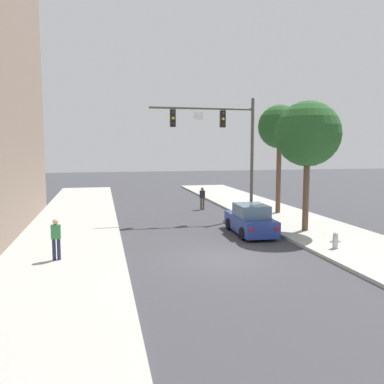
{
  "coord_description": "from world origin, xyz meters",
  "views": [
    {
      "loc": [
        -4.85,
        -15.72,
        4.6
      ],
      "look_at": [
        0.21,
        7.03,
        2.0
      ],
      "focal_mm": 38.08,
      "sensor_mm": 36.0,
      "label": 1
    }
  ],
  "objects_px": {
    "car_lead_blue": "(250,221)",
    "street_tree_nearest": "(308,134)",
    "pedestrian_sidewalk_left_walker": "(56,237)",
    "fire_hydrant": "(335,240)",
    "traffic_signal_mast": "(224,135)",
    "pedestrian_crossing_road": "(202,197)",
    "street_tree_second": "(280,128)"
  },
  "relations": [
    {
      "from": "fire_hydrant",
      "to": "street_tree_nearest",
      "type": "distance_m",
      "value": 6.14
    },
    {
      "from": "pedestrian_sidewalk_left_walker",
      "to": "street_tree_nearest",
      "type": "height_order",
      "value": "street_tree_nearest"
    },
    {
      "from": "traffic_signal_mast",
      "to": "car_lead_blue",
      "type": "distance_m",
      "value": 6.64
    },
    {
      "from": "pedestrian_crossing_road",
      "to": "street_tree_nearest",
      "type": "height_order",
      "value": "street_tree_nearest"
    },
    {
      "from": "traffic_signal_mast",
      "to": "street_tree_nearest",
      "type": "height_order",
      "value": "traffic_signal_mast"
    },
    {
      "from": "fire_hydrant",
      "to": "street_tree_second",
      "type": "height_order",
      "value": "street_tree_second"
    },
    {
      "from": "car_lead_blue",
      "to": "street_tree_second",
      "type": "bearing_deg",
      "value": 53.48
    },
    {
      "from": "pedestrian_sidewalk_left_walker",
      "to": "fire_hydrant",
      "type": "relative_size",
      "value": 2.28
    },
    {
      "from": "street_tree_second",
      "to": "car_lead_blue",
      "type": "bearing_deg",
      "value": -126.52
    },
    {
      "from": "street_tree_second",
      "to": "pedestrian_crossing_road",
      "type": "bearing_deg",
      "value": 143.27
    },
    {
      "from": "traffic_signal_mast",
      "to": "street_tree_second",
      "type": "relative_size",
      "value": 1.04
    },
    {
      "from": "street_tree_second",
      "to": "street_tree_nearest",
      "type": "bearing_deg",
      "value": -100.39
    },
    {
      "from": "traffic_signal_mast",
      "to": "pedestrian_crossing_road",
      "type": "bearing_deg",
      "value": 95.7
    },
    {
      "from": "pedestrian_sidewalk_left_walker",
      "to": "pedestrian_crossing_road",
      "type": "distance_m",
      "value": 15.2
    },
    {
      "from": "traffic_signal_mast",
      "to": "street_tree_second",
      "type": "xyz_separation_m",
      "value": [
        4.06,
        0.66,
        0.51
      ]
    },
    {
      "from": "pedestrian_sidewalk_left_walker",
      "to": "street_tree_second",
      "type": "distance_m",
      "value": 16.83
    },
    {
      "from": "street_tree_nearest",
      "to": "pedestrian_crossing_road",
      "type": "bearing_deg",
      "value": 110.39
    },
    {
      "from": "street_tree_second",
      "to": "traffic_signal_mast",
      "type": "bearing_deg",
      "value": -170.79
    },
    {
      "from": "pedestrian_sidewalk_left_walker",
      "to": "fire_hydrant",
      "type": "distance_m",
      "value": 11.81
    },
    {
      "from": "fire_hydrant",
      "to": "car_lead_blue",
      "type": "bearing_deg",
      "value": 119.14
    },
    {
      "from": "pedestrian_crossing_road",
      "to": "street_tree_nearest",
      "type": "relative_size",
      "value": 0.24
    },
    {
      "from": "traffic_signal_mast",
      "to": "pedestrian_crossing_road",
      "type": "distance_m",
      "value": 5.98
    },
    {
      "from": "pedestrian_crossing_road",
      "to": "street_tree_second",
      "type": "bearing_deg",
      "value": -36.73
    },
    {
      "from": "car_lead_blue",
      "to": "pedestrian_crossing_road",
      "type": "xyz_separation_m",
      "value": [
        -0.44,
        8.75,
        0.19
      ]
    },
    {
      "from": "pedestrian_sidewalk_left_walker",
      "to": "street_tree_second",
      "type": "relative_size",
      "value": 0.23
    },
    {
      "from": "street_tree_nearest",
      "to": "street_tree_second",
      "type": "xyz_separation_m",
      "value": [
        1.06,
        5.8,
        0.62
      ]
    },
    {
      "from": "traffic_signal_mast",
      "to": "pedestrian_sidewalk_left_walker",
      "type": "distance_m",
      "value": 13.22
    },
    {
      "from": "traffic_signal_mast",
      "to": "pedestrian_crossing_road",
      "type": "relative_size",
      "value": 4.57
    },
    {
      "from": "street_tree_nearest",
      "to": "car_lead_blue",
      "type": "bearing_deg",
      "value": 172.73
    },
    {
      "from": "car_lead_blue",
      "to": "street_tree_nearest",
      "type": "distance_m",
      "value": 5.41
    },
    {
      "from": "traffic_signal_mast",
      "to": "street_tree_nearest",
      "type": "distance_m",
      "value": 5.95
    },
    {
      "from": "pedestrian_sidewalk_left_walker",
      "to": "street_tree_nearest",
      "type": "xyz_separation_m",
      "value": [
        12.37,
        3.14,
        4.18
      ]
    }
  ]
}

